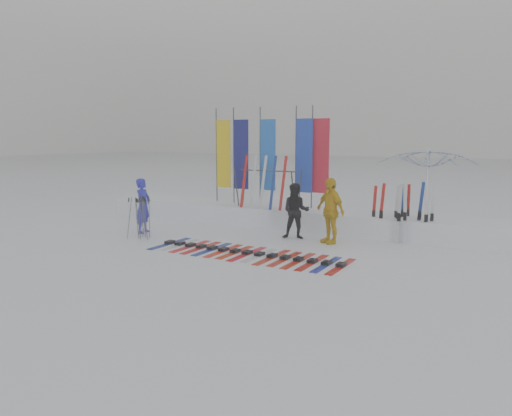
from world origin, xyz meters
The scene contains 11 objects.
ground centered at (0.00, 0.00, 0.00)m, with size 120.00×120.00×0.00m, color white.
snow_bank centered at (0.00, 4.60, 0.30)m, with size 14.00×1.60×0.60m, color white.
person_blue centered at (-3.58, 1.49, 0.81)m, with size 0.59×0.39×1.62m, color #2021BC.
person_black centered at (0.74, 2.92, 0.78)m, with size 0.76×0.59×1.56m, color black.
person_yellow centered at (1.78, 2.84, 0.88)m, with size 1.04×0.43×1.77m, color gold.
tent_canopy centered at (3.80, 5.05, 1.29)m, with size 2.81×2.86×2.57m, color white.
ski_row centered at (0.50, 0.63, 0.04)m, with size 4.98×1.70×0.07m.
pole_cluster centered at (-3.07, 0.83, 0.59)m, with size 0.62×0.59×1.24m.
feather_flags centered at (-1.10, 4.78, 2.24)m, with size 4.17×0.21×3.20m.
ski_rack centered at (-0.84, 4.20, 1.38)m, with size 2.04×0.80×1.23m.
upright_skis centered at (3.47, 4.13, 0.78)m, with size 1.66×1.18×1.68m.
Camera 1 is at (6.53, -9.62, 2.86)m, focal length 35.00 mm.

